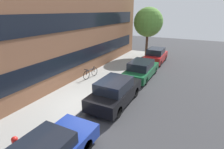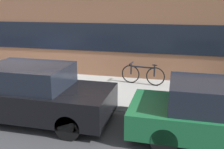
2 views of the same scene
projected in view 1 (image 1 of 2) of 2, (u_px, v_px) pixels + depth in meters
ground_plane at (91, 106)px, 9.77m from camera, size 56.00×56.00×0.00m
sidewalk_strip at (70, 99)px, 10.38m from camera, size 28.00×2.97×0.15m
rowhouse_facade at (38, 31)px, 9.88m from camera, size 28.00×1.02×7.82m
parked_car_black at (115, 92)px, 9.83m from camera, size 4.02×1.72×1.47m
parked_car_green at (141, 69)px, 13.74m from camera, size 4.28×1.74×1.34m
parked_car_red at (156, 56)px, 17.56m from camera, size 3.81×1.63×1.49m
fire_hydrant at (16, 145)px, 6.28m from camera, size 0.56×0.31×0.68m
bicycle at (91, 73)px, 13.33m from camera, size 1.60×0.44×0.78m
street_tree at (148, 22)px, 18.67m from camera, size 3.09×3.09×5.22m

